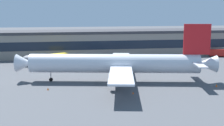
% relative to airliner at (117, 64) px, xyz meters
% --- Properties ---
extents(ground_plane, '(600.00, 600.00, 0.00)m').
position_rel_airliner_xyz_m(ground_plane, '(-0.14, 1.68, -5.51)').
color(ground_plane, '#4C4F54').
extents(terminal_building, '(162.79, 18.90, 11.65)m').
position_rel_airliner_xyz_m(terminal_building, '(-0.14, 55.90, 0.34)').
color(terminal_building, gray).
rests_on(terminal_building, ground_plane).
extents(airliner, '(58.91, 50.65, 17.16)m').
position_rel_airliner_xyz_m(airliner, '(0.00, 0.00, 0.00)').
color(airliner, silver).
rests_on(airliner, ground_plane).
extents(stair_truck, '(3.31, 6.30, 3.55)m').
position_rel_airliner_xyz_m(stair_truck, '(-28.64, 33.37, -3.53)').
color(stair_truck, gray).
rests_on(stair_truck, ground_plane).
extents(pushback_tractor, '(3.49, 5.22, 1.75)m').
position_rel_airliner_xyz_m(pushback_tractor, '(23.18, 35.82, -4.46)').
color(pushback_tractor, gray).
rests_on(pushback_tractor, ground_plane).
extents(catering_truck, '(7.60, 5.54, 4.15)m').
position_rel_airliner_xyz_m(catering_truck, '(-17.13, 34.73, -3.22)').
color(catering_truck, yellow).
rests_on(catering_truck, ground_plane).
extents(belt_loader, '(2.36, 6.49, 1.95)m').
position_rel_airliner_xyz_m(belt_loader, '(-0.25, 35.10, -4.36)').
color(belt_loader, gray).
rests_on(belt_loader, ground_plane).
extents(follow_me_car, '(3.95, 4.74, 1.85)m').
position_rel_airliner_xyz_m(follow_me_car, '(5.66, 41.98, -4.42)').
color(follow_me_car, gray).
rests_on(follow_me_car, ground_plane).
extents(fuel_truck, '(8.85, 5.14, 3.35)m').
position_rel_airliner_xyz_m(fuel_truck, '(55.19, 42.34, -3.63)').
color(fuel_truck, red).
rests_on(fuel_truck, ground_plane).
extents(traffic_cone_0, '(0.58, 0.58, 0.73)m').
position_rel_airliner_xyz_m(traffic_cone_0, '(26.16, -10.65, -5.15)').
color(traffic_cone_0, '#F2590C').
rests_on(traffic_cone_0, ground_plane).
extents(traffic_cone_1, '(0.52, 0.52, 0.65)m').
position_rel_airliner_xyz_m(traffic_cone_1, '(-20.09, -6.63, -5.18)').
color(traffic_cone_1, '#F2590C').
rests_on(traffic_cone_1, ground_plane).
extents(traffic_cone_2, '(0.48, 0.48, 0.60)m').
position_rel_airliner_xyz_m(traffic_cone_2, '(1.43, -14.27, -5.21)').
color(traffic_cone_2, '#F2590C').
rests_on(traffic_cone_2, ground_plane).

